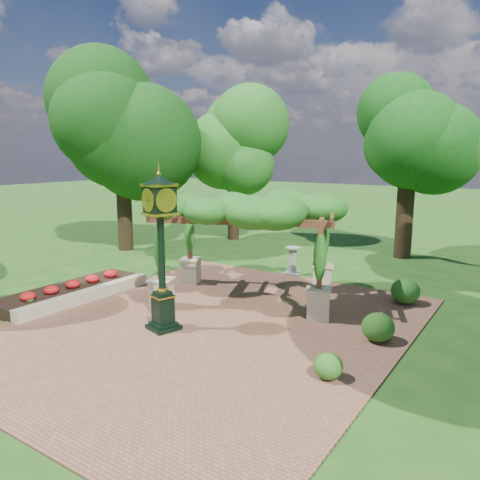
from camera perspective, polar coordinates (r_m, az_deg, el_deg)
The scene contains 13 objects.
ground at distance 12.54m, azimuth -6.47°, elevation -11.72°, with size 120.00×120.00×0.00m, color #1E4714.
brick_plaza at distance 13.25m, azimuth -3.65°, elevation -10.31°, with size 10.00×12.00×0.04m, color brown.
border_wall at distance 15.96m, azimuth -18.14°, elevation -6.49°, with size 0.35×5.00×0.40m, color #C6B793.
flower_bed at distance 16.66m, azimuth -20.07°, elevation -5.97°, with size 1.50×5.00×0.36m, color red.
pedestal_clock at distance 12.40m, azimuth -9.64°, elevation 0.20°, with size 1.04×1.04×4.24m.
pergola at distance 14.85m, azimuth 0.84°, elevation 3.33°, with size 6.42×5.23×3.49m.
sundial at distance 18.52m, azimuth 6.43°, elevation -2.75°, with size 0.71×0.71×1.11m.
shrub_front at distance 10.36m, azimuth 10.71°, elevation -14.87°, with size 0.62×0.62×0.56m, color #275B1A.
shrub_mid at distance 12.49m, azimuth 16.48°, elevation -10.17°, with size 0.82×0.82×0.74m, color #235016.
shrub_back at distance 15.73m, azimuth 19.52°, elevation -5.90°, with size 0.90×0.90×0.81m, color #235A1A.
tree_west_near at distance 23.56m, azimuth -14.39°, elevation 14.37°, with size 5.13×5.13×9.35m.
tree_west_far at distance 25.67m, azimuth -0.84°, elevation 11.39°, with size 4.05×4.05×7.42m.
tree_north at distance 22.32m, azimuth 20.04°, elevation 12.62°, with size 4.12×4.12×8.45m.
Camera 1 is at (7.53, -8.83, 4.75)m, focal length 35.00 mm.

